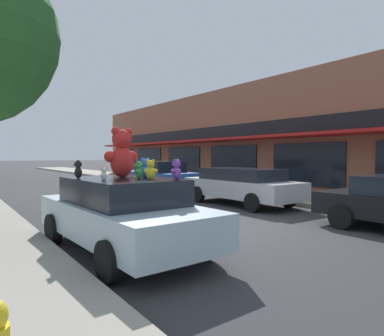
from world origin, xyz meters
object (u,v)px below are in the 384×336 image
(teddy_bear_white, at_px, (104,174))
(teddy_bear_brown, at_px, (104,173))
(teddy_bear_black, at_px, (78,170))
(teddy_bear_purple, at_px, (176,170))
(teddy_bear_yellow, at_px, (151,170))
(teddy_bear_teal, at_px, (124,168))
(teddy_bear_green, at_px, (139,170))
(teddy_bear_cream, at_px, (124,169))
(parked_car_far_center, at_px, (241,185))
(parked_car_far_right, at_px, (160,176))
(plush_art_car, at_px, (122,213))
(teddy_bear_blue, at_px, (145,168))
(teddy_bear_giant, at_px, (122,153))

(teddy_bear_white, xyz_separation_m, teddy_bear_brown, (0.04, 0.11, 0.01))
(teddy_bear_black, distance_m, teddy_bear_purple, 1.87)
(teddy_bear_yellow, bearing_deg, teddy_bear_teal, -47.28)
(teddy_bear_green, xyz_separation_m, teddy_bear_cream, (0.10, 0.86, -0.02))
(teddy_bear_green, distance_m, parked_car_far_center, 6.93)
(teddy_bear_green, height_order, teddy_bear_teal, teddy_bear_teal)
(teddy_bear_brown, distance_m, teddy_bear_purple, 1.26)
(teddy_bear_cream, bearing_deg, teddy_bear_black, 9.93)
(parked_car_far_right, bearing_deg, teddy_bear_yellow, -121.02)
(plush_art_car, bearing_deg, teddy_bear_brown, -152.46)
(teddy_bear_black, xyz_separation_m, teddy_bear_brown, (0.22, -0.72, -0.05))
(teddy_bear_teal, bearing_deg, parked_car_far_center, 151.67)
(teddy_bear_purple, height_order, teddy_bear_blue, teddy_bear_blue)
(teddy_bear_yellow, bearing_deg, teddy_bear_green, -17.99)
(plush_art_car, relative_size, teddy_bear_cream, 15.15)
(plush_art_car, distance_m, teddy_bear_black, 1.15)
(teddy_bear_green, bearing_deg, teddy_bear_yellow, 71.04)
(teddy_bear_green, height_order, teddy_bear_blue, teddy_bear_blue)
(teddy_bear_white, bearing_deg, teddy_bear_green, 140.10)
(teddy_bear_giant, bearing_deg, teddy_bear_white, 39.01)
(teddy_bear_white, distance_m, teddy_bear_black, 0.85)
(plush_art_car, distance_m, teddy_bear_yellow, 1.03)
(teddy_bear_white, height_order, teddy_bear_black, teddy_bear_black)
(teddy_bear_cream, xyz_separation_m, parked_car_far_right, (5.83, 8.57, -0.73))
(teddy_bear_giant, bearing_deg, teddy_bear_yellow, 96.34)
(plush_art_car, height_order, teddy_bear_giant, teddy_bear_giant)
(teddy_bear_black, bearing_deg, teddy_bear_cream, 116.57)
(plush_art_car, height_order, teddy_bear_white, teddy_bear_white)
(teddy_bear_yellow, relative_size, teddy_bear_teal, 0.99)
(teddy_bear_yellow, bearing_deg, teddy_bear_blue, -56.77)
(teddy_bear_white, distance_m, teddy_bear_teal, 1.37)
(teddy_bear_teal, height_order, teddy_bear_blue, teddy_bear_blue)
(teddy_bear_white, xyz_separation_m, teddy_bear_purple, (1.16, -0.49, 0.07))
(teddy_bear_teal, relative_size, teddy_bear_blue, 0.94)
(plush_art_car, height_order, teddy_bear_cream, teddy_bear_cream)
(teddy_bear_yellow, relative_size, parked_car_far_center, 0.08)
(teddy_bear_teal, xyz_separation_m, parked_car_far_right, (5.77, 8.40, -0.76))
(teddy_bear_cream, distance_m, teddy_bear_purple, 1.45)
(plush_art_car, height_order, teddy_bear_yellow, teddy_bear_yellow)
(teddy_bear_purple, xyz_separation_m, teddy_bear_teal, (-0.31, 1.56, -0.00))
(parked_car_far_right, bearing_deg, teddy_bear_teal, -124.45)
(plush_art_car, xyz_separation_m, teddy_bear_black, (-0.67, 0.46, 0.81))
(teddy_bear_brown, bearing_deg, teddy_bear_cream, 168.15)
(plush_art_car, bearing_deg, teddy_bear_white, -145.75)
(teddy_bear_giant, bearing_deg, teddy_bear_brown, 35.78)
(plush_art_car, xyz_separation_m, teddy_bear_green, (0.19, -0.31, 0.80))
(teddy_bear_black, bearing_deg, teddy_bear_teal, 125.10)
(teddy_bear_white, xyz_separation_m, teddy_bear_cream, (0.79, 0.91, 0.03))
(teddy_bear_purple, distance_m, teddy_bear_teal, 1.59)
(teddy_bear_giant, bearing_deg, teddy_bear_purple, 108.80)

